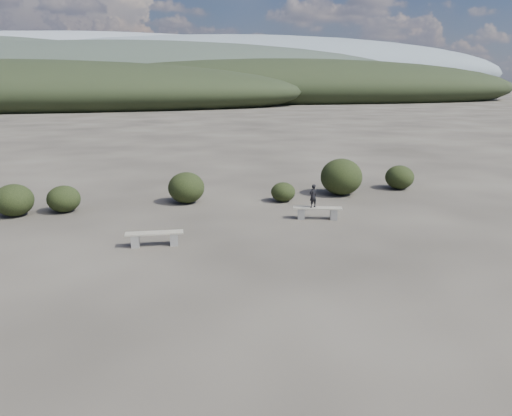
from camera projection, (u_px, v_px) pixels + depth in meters
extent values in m
plane|color=#2D2923|center=(285.00, 287.00, 12.08)|extent=(1200.00, 1200.00, 0.00)
cube|color=slate|center=(135.00, 241.00, 14.95)|extent=(0.26, 0.35, 0.38)
cube|color=slate|center=(174.00, 239.00, 15.13)|extent=(0.26, 0.35, 0.38)
cube|color=gray|center=(154.00, 233.00, 14.98)|extent=(1.74, 0.47, 0.05)
cube|color=slate|center=(301.00, 214.00, 18.01)|extent=(0.33, 0.40, 0.39)
cube|color=slate|center=(334.00, 214.00, 17.92)|extent=(0.33, 0.40, 0.39)
cube|color=gray|center=(318.00, 208.00, 17.91)|extent=(1.78, 0.88, 0.05)
imported|color=black|center=(313.00, 196.00, 17.81)|extent=(0.36, 0.30, 0.84)
ellipsoid|color=black|center=(64.00, 199.00, 18.88)|extent=(1.24, 1.24, 1.01)
ellipsoid|color=black|center=(186.00, 188.00, 20.28)|extent=(1.48, 1.48, 1.27)
ellipsoid|color=black|center=(283.00, 192.00, 20.55)|extent=(1.00, 1.00, 0.80)
ellipsoid|color=black|center=(341.00, 177.00, 21.71)|extent=(1.81, 1.81, 1.59)
ellipsoid|color=black|center=(400.00, 177.00, 22.94)|extent=(1.31, 1.31, 1.09)
ellipsoid|color=black|center=(14.00, 200.00, 18.30)|extent=(1.41, 1.41, 1.19)
ellipsoid|color=black|center=(14.00, 93.00, 90.84)|extent=(110.00, 40.00, 12.00)
ellipsoid|color=black|center=(296.00, 88.00, 122.81)|extent=(120.00, 44.00, 14.00)
ellipsoid|color=#2B352B|center=(146.00, 79.00, 161.74)|extent=(190.00, 64.00, 24.00)
ellipsoid|color=slate|center=(257.00, 73.00, 308.16)|extent=(340.00, 110.00, 44.00)
ellipsoid|color=gray|center=(100.00, 71.00, 379.86)|extent=(460.00, 140.00, 56.00)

